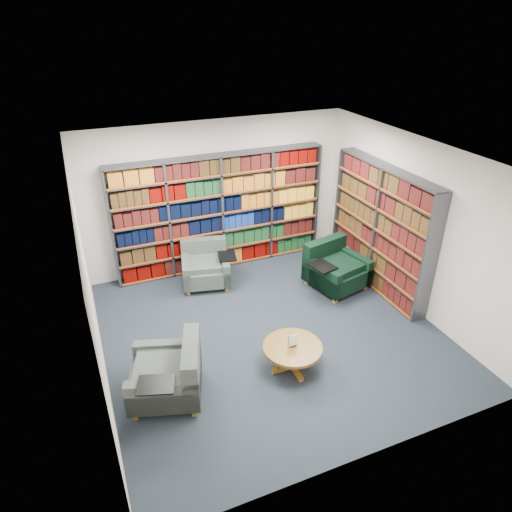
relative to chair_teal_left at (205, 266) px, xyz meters
name	(u,v)px	position (x,y,z in m)	size (l,w,h in m)	color
room_shell	(272,253)	(0.49, -1.85, 1.09)	(5.02, 5.02, 2.82)	black
bookshelf_back	(221,213)	(0.49, 0.49, 0.79)	(4.00, 0.28, 2.20)	#47494F
bookshelf_right	(380,229)	(2.84, -1.25, 0.79)	(0.28, 2.50, 2.20)	#47494F
chair_teal_left	(205,266)	(0.00, 0.00, 0.00)	(1.07, 0.99, 0.76)	#0F223A
chair_green_right	(333,269)	(2.11, -1.02, 0.03)	(1.16, 1.08, 0.82)	black
chair_teal_front	(172,376)	(-1.22, -2.59, 0.02)	(1.12, 1.18, 0.81)	#0F223A
coffee_table	(292,351)	(0.43, -2.73, 0.01)	(0.83, 0.83, 0.58)	brown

